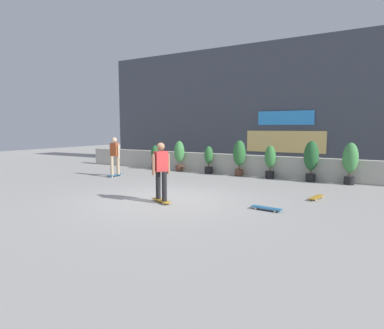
% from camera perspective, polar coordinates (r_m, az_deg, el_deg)
% --- Properties ---
extents(ground_plane, '(48.00, 48.00, 0.00)m').
position_cam_1_polar(ground_plane, '(9.61, -4.52, -6.22)').
color(ground_plane, '#9E9B96').
extents(planter_wall, '(18.00, 0.40, 0.90)m').
position_cam_1_polar(planter_wall, '(14.80, 8.77, -0.03)').
color(planter_wall, '#B2ADA3').
rests_on(planter_wall, ground).
extents(building_backdrop, '(20.00, 2.08, 6.50)m').
position_cam_1_polar(building_backdrop, '(18.52, 13.51, 9.83)').
color(building_backdrop, '#424751').
rests_on(building_backdrop, ground).
extents(potted_plant_0, '(0.38, 0.38, 1.23)m').
position_cam_1_polar(potted_plant_0, '(16.59, -6.55, 1.44)').
color(potted_plant_0, black).
rests_on(potted_plant_0, ground).
extents(potted_plant_1, '(0.50, 0.50, 1.47)m').
position_cam_1_polar(potted_plant_1, '(15.74, -2.26, 1.90)').
color(potted_plant_1, brown).
rests_on(potted_plant_1, ground).
extents(potted_plant_2, '(0.40, 0.40, 1.27)m').
position_cam_1_polar(potted_plant_2, '(14.96, 2.93, 1.06)').
color(potted_plant_2, black).
rests_on(potted_plant_2, ground).
extents(potted_plant_3, '(0.54, 0.54, 1.56)m').
position_cam_1_polar(potted_plant_3, '(14.32, 8.31, 1.64)').
color(potted_plant_3, brown).
rests_on(potted_plant_3, ground).
extents(potted_plant_4, '(0.45, 0.45, 1.37)m').
position_cam_1_polar(potted_plant_4, '(13.89, 13.55, 0.80)').
color(potted_plant_4, black).
rests_on(potted_plant_4, ground).
extents(potted_plant_5, '(0.56, 0.56, 1.60)m').
position_cam_1_polar(potted_plant_5, '(13.50, 20.20, 1.11)').
color(potted_plant_5, black).
rests_on(potted_plant_5, ground).
extents(potted_plant_6, '(0.55, 0.55, 1.56)m').
position_cam_1_polar(potted_plant_6, '(13.34, 26.04, 0.70)').
color(potted_plant_6, black).
rests_on(potted_plant_6, ground).
extents(skater_by_wall_left, '(0.81, 0.53, 1.70)m').
position_cam_1_polar(skater_by_wall_left, '(9.12, -5.46, -0.91)').
color(skater_by_wall_left, '#BF8C26').
rests_on(skater_by_wall_left, ground).
extents(skater_far_left, '(0.56, 0.81, 1.70)m').
position_cam_1_polar(skater_far_left, '(14.39, -13.41, 1.65)').
color(skater_far_left, '#266699').
rests_on(skater_far_left, ground).
extents(skateboard_near_camera, '(0.82, 0.29, 0.08)m').
position_cam_1_polar(skateboard_near_camera, '(8.60, 12.93, -7.46)').
color(skateboard_near_camera, '#266699').
rests_on(skateboard_near_camera, ground).
extents(skateboard_aside, '(0.35, 0.82, 0.08)m').
position_cam_1_polar(skateboard_aside, '(10.35, 21.02, -5.36)').
color(skateboard_aside, '#BF8C26').
rests_on(skateboard_aside, ground).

